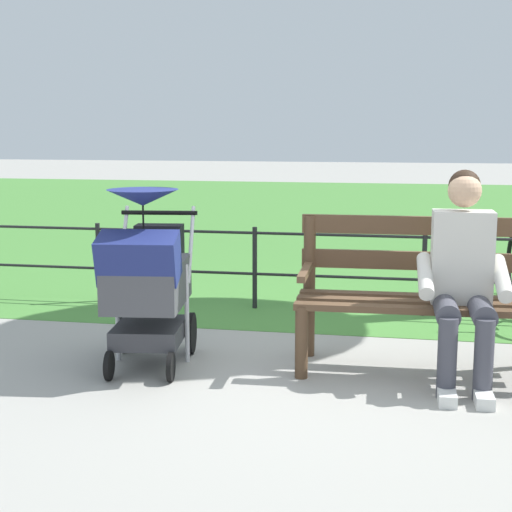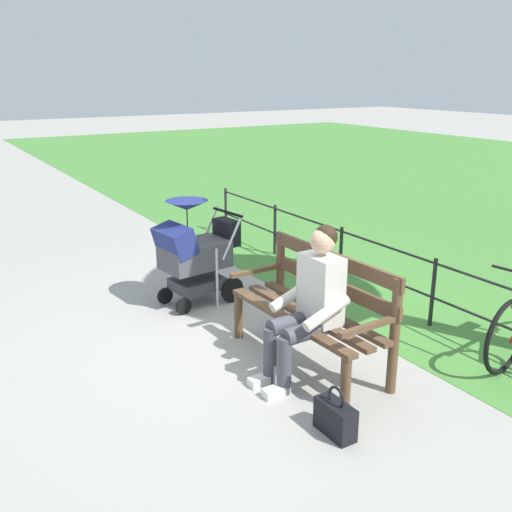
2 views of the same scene
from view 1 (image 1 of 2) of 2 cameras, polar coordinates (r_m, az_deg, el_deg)
ground_plane at (r=4.99m, az=4.54°, el=-8.27°), size 60.00×60.00×0.00m
grass_lawn at (r=13.62m, az=8.60°, el=3.01°), size 40.00×16.00×0.01m
park_bench at (r=4.95m, az=12.50°, el=-2.33°), size 1.61×0.64×0.96m
person_on_bench at (r=4.71m, az=15.15°, el=-1.14°), size 0.54×0.74×1.28m
stroller at (r=4.89m, az=-8.10°, el=-1.51°), size 0.60×0.93×1.15m
park_fence at (r=6.38m, az=6.09°, el=-0.51°), size 7.04×0.04×0.70m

